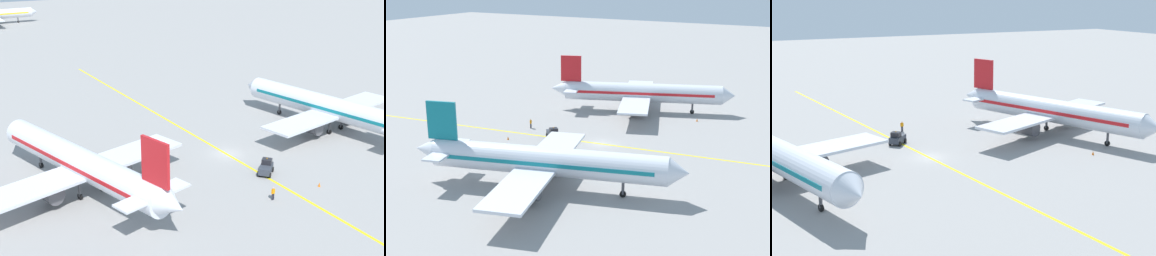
# 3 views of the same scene
# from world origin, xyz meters

# --- Properties ---
(ground_plane) EXTENTS (400.00, 400.00, 0.00)m
(ground_plane) POSITION_xyz_m (0.00, 0.00, 0.00)
(ground_plane) COLOR gray
(apron_yellow_centreline) EXTENTS (14.39, 119.23, 0.01)m
(apron_yellow_centreline) POSITION_xyz_m (0.00, 0.00, 0.00)
(apron_yellow_centreline) COLOR yellow
(apron_yellow_centreline) RESTS_ON ground
(airplane_at_gate) EXTENTS (28.05, 34.31, 10.60)m
(airplane_at_gate) POSITION_xyz_m (-21.66, -2.85, 3.71)
(airplane_at_gate) COLOR silver
(airplane_at_gate) RESTS_ON ground
(airplane_adjacent_stand) EXTENTS (28.35, 34.92, 10.60)m
(airplane_adjacent_stand) POSITION_xyz_m (19.78, 2.23, 3.71)
(airplane_adjacent_stand) COLOR silver
(airplane_adjacent_stand) RESTS_ON ground
(baggage_tug_dark) EXTENTS (3.15, 3.21, 2.11)m
(baggage_tug_dark) POSITION_xyz_m (1.54, -8.08, 0.90)
(baggage_tug_dark) COLOR #333842
(baggage_tug_dark) RESTS_ON ground
(ground_crew_worker) EXTENTS (0.57, 0.28, 1.68)m
(ground_crew_worker) POSITION_xyz_m (-1.68, -14.72, 0.91)
(ground_crew_worker) COLOR #23232D
(ground_crew_worker) RESTS_ON ground
(traffic_cone_near_nose) EXTENTS (0.32, 0.32, 0.55)m
(traffic_cone_near_nose) POSITION_xyz_m (-20.41, 9.08, 0.28)
(traffic_cone_near_nose) COLOR orange
(traffic_cone_near_nose) RESTS_ON ground
(traffic_cone_mid_apron) EXTENTS (0.32, 0.32, 0.55)m
(traffic_cone_mid_apron) POSITION_xyz_m (5.59, -14.19, 0.28)
(traffic_cone_mid_apron) COLOR orange
(traffic_cone_mid_apron) RESTS_ON ground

